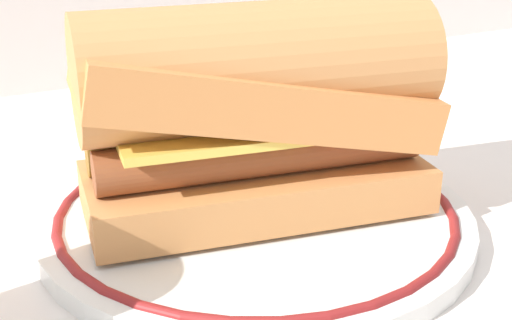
# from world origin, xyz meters

# --- Properties ---
(ground_plane) EXTENTS (1.50, 1.50, 0.00)m
(ground_plane) POSITION_xyz_m (0.00, 0.00, 0.00)
(ground_plane) COLOR white
(plate) EXTENTS (0.26, 0.26, 0.01)m
(plate) POSITION_xyz_m (0.01, -0.02, 0.01)
(plate) COLOR white
(plate) RESTS_ON ground_plane
(sausage_sandwich) EXTENTS (0.21, 0.12, 0.12)m
(sausage_sandwich) POSITION_xyz_m (0.01, -0.02, 0.08)
(sausage_sandwich) COLOR #D08A4D
(sausage_sandwich) RESTS_ON plate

